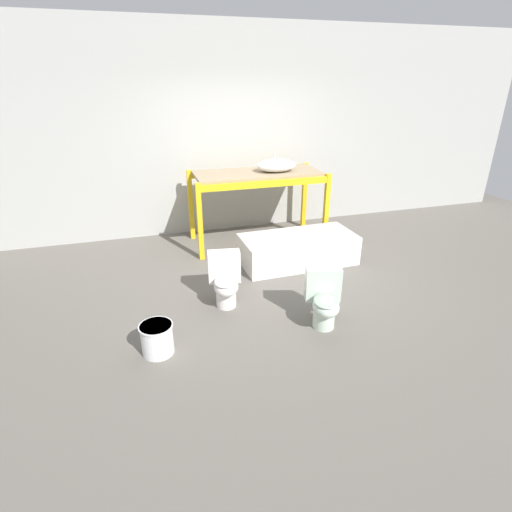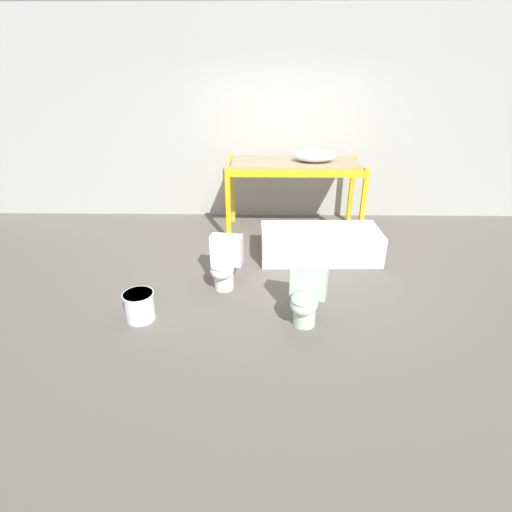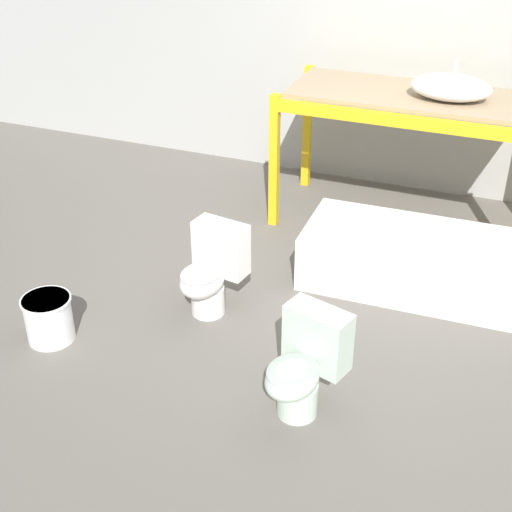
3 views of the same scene
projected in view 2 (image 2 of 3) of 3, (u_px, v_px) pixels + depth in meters
ground_plane at (284, 265)px, 5.28m from camera, size 12.00×12.00×0.00m
warehouse_wall_rear at (281, 119)px, 6.35m from camera, size 10.80×0.08×3.20m
shelving_rack at (295, 171)px, 5.94m from camera, size 2.01×0.91×1.11m
sink_basin at (315, 155)px, 5.78m from camera, size 0.59×0.40×0.27m
bathtub_main at (320, 241)px, 5.40m from camera, size 1.60×0.76×0.41m
toilet_near at (224, 263)px, 4.67m from camera, size 0.39×0.54×0.60m
toilet_far at (306, 295)px, 4.02m from camera, size 0.44×0.56×0.60m
bucket_white at (140, 306)px, 4.11m from camera, size 0.32×0.32×0.31m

